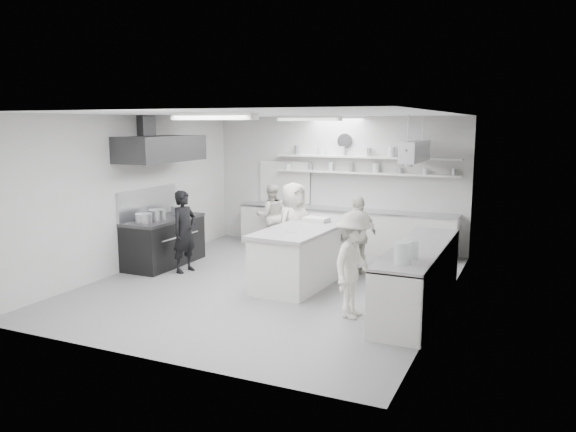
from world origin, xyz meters
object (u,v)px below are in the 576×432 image
at_px(prep_island, 307,254).
at_px(right_counter, 419,278).
at_px(cook_back, 271,215).
at_px(cook_stove, 184,232).
at_px(back_counter, 344,230).
at_px(stove, 164,243).

bearing_deg(prep_island, right_counter, -14.94).
xyz_separation_m(prep_island, cook_back, (-1.84, 2.29, 0.25)).
xyz_separation_m(cook_stove, cook_back, (0.54, 2.69, -0.06)).
height_order(prep_island, cook_stove, cook_stove).
relative_size(back_counter, cook_stove, 3.16).
bearing_deg(cook_stove, stove, 78.26).
distance_m(back_counter, right_counter, 4.13).
bearing_deg(cook_back, right_counter, 109.32).
bearing_deg(right_counter, cook_stove, 176.05).
bearing_deg(cook_stove, prep_island, -70.33).
bearing_deg(right_counter, cook_back, 143.14).
bearing_deg(cook_stove, cook_back, -1.12).
height_order(stove, cook_back, cook_back).
bearing_deg(cook_back, stove, 28.65).
xyz_separation_m(back_counter, cook_stove, (-2.19, -3.09, 0.33)).
xyz_separation_m(right_counter, prep_island, (-2.16, 0.71, 0.02)).
bearing_deg(prep_island, stove, -174.90).
xyz_separation_m(back_counter, right_counter, (2.35, -3.40, 0.01)).
xyz_separation_m(stove, prep_island, (3.09, 0.11, 0.04)).
height_order(right_counter, cook_stove, cook_stove).
xyz_separation_m(stove, cook_stove, (0.71, -0.29, 0.34)).
distance_m(prep_island, cook_back, 2.95).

